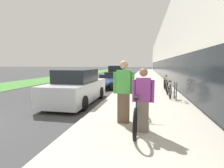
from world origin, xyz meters
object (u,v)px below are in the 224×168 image
Objects in this scene: cruiser_bike_nearest at (169,90)px; vintage_roadster_curbside at (105,82)px; person_bystander at (124,92)px; parked_sedan_curbside at (77,88)px; tandem_bicycle at (137,112)px; bike_rack_hoop at (175,89)px; cruiser_bike_middle at (165,84)px; parked_sedan_far at (117,74)px; person_rider at (143,100)px.

cruiser_bike_nearest reaches higher than vintage_roadster_curbside.
person_bystander reaches higher than parked_sedan_curbside.
tandem_bicycle is 1.45× the size of person_bystander.
bike_rack_hoop is 0.20× the size of parked_sedan_curbside.
cruiser_bike_middle is at bearing 92.57° from bike_rack_hoop.
parked_sedan_curbside reaches higher than cruiser_bike_nearest.
bike_rack_hoop is 11.23m from parked_sedan_far.
parked_sedan_curbside is (-2.96, 3.00, 0.18)m from tandem_bicycle.
cruiser_bike_nearest is (1.75, 4.39, -0.52)m from person_bystander.
vintage_roadster_curbside is at bearing 89.61° from parked_sedan_curbside.
parked_sedan_far is (-4.36, 7.18, 0.19)m from cruiser_bike_middle.
person_bystander is 0.98× the size of cruiser_bike_nearest.
person_bystander is at bearing -105.16° from cruiser_bike_middle.
person_bystander reaches higher than parked_sedan_far.
parked_sedan_curbside is at bearing 133.12° from person_rider.
cruiser_bike_nearest is at bearing 73.92° from tandem_bicycle.
cruiser_bike_nearest is (-0.20, 0.82, -0.15)m from bike_rack_hoop.
cruiser_bike_middle is at bearing 80.18° from person_rider.
parked_sedan_far is at bearing 100.45° from person_bystander.
person_bystander is at bearing -118.60° from bike_rack_hoop.
person_bystander is at bearing -72.74° from vintage_roadster_curbside.
person_bystander is 0.42× the size of parked_sedan_curbside.
person_rider is 0.35× the size of parked_sedan_far.
cruiser_bike_nearest is 0.40× the size of parked_sedan_far.
cruiser_bike_nearest is at bearing -65.55° from parked_sedan_far.
cruiser_bike_nearest is (1.34, 4.65, -0.02)m from tandem_bicycle.
vintage_roadster_curbside is (-2.93, 8.38, -0.12)m from tandem_bicycle.
tandem_bicycle reaches higher than vintage_roadster_curbside.
tandem_bicycle reaches higher than cruiser_bike_nearest.
cruiser_bike_nearest is 0.42× the size of vintage_roadster_curbside.
person_rider reaches higher than cruiser_bike_nearest.
parked_sedan_curbside is at bearing -90.01° from parked_sedan_far.
person_rider is at bearing -70.54° from vintage_roadster_curbside.
cruiser_bike_middle is 4.56m from vintage_roadster_curbside.
vintage_roadster_curbside is (0.04, 5.37, -0.30)m from parked_sedan_curbside.
parked_sedan_far reaches higher than tandem_bicycle.
parked_sedan_curbside is (-2.56, 2.74, -0.32)m from person_bystander.
bike_rack_hoop is 4.58m from parked_sedan_curbside.
person_bystander reaches higher than vintage_roadster_curbside.
cruiser_bike_middle is at bearing 74.84° from person_bystander.
person_bystander is 0.98× the size of cruiser_bike_middle.
parked_sedan_curbside reaches higher than tandem_bicycle.
tandem_bicycle is 1.42× the size of cruiser_bike_middle.
parked_sedan_far is (-0.04, 5.74, 0.32)m from vintage_roadster_curbside.
person_bystander reaches higher than cruiser_bike_middle.
vintage_roadster_curbside is at bearing 161.58° from cruiser_bike_middle.
tandem_bicycle is at bearing -111.87° from bike_rack_hoop.
parked_sedan_curbside is 0.95× the size of parked_sedan_far.
cruiser_bike_nearest is at bearing 68.29° from person_bystander.
tandem_bicycle is at bearing -70.74° from vintage_roadster_curbside.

